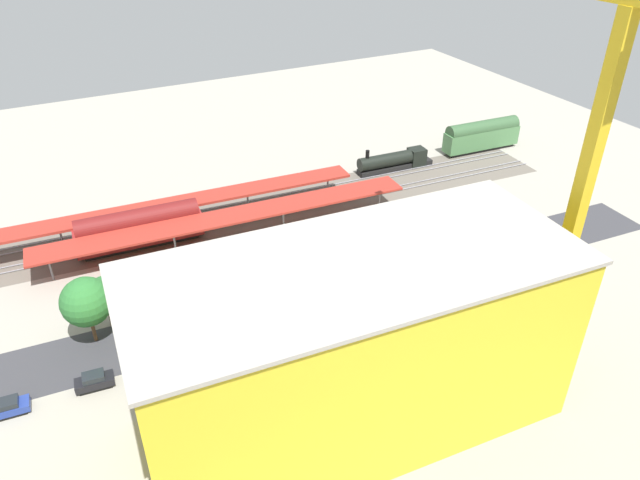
# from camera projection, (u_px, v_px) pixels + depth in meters

# --- Properties ---
(ground_plane) EXTENTS (185.26, 185.26, 0.00)m
(ground_plane) POSITION_uv_depth(u_px,v_px,m) (277.00, 287.00, 79.66)
(ground_plane) COLOR #9E998C
(ground_plane) RESTS_ON ground
(rail_bed) EXTENTS (116.37, 20.08, 0.01)m
(rail_bed) POSITION_uv_depth(u_px,v_px,m) (224.00, 217.00, 95.76)
(rail_bed) COLOR #665E54
(rail_bed) RESTS_ON ground
(street_asphalt) EXTENTS (116.12, 15.97, 0.01)m
(street_asphalt) POSITION_uv_depth(u_px,v_px,m) (289.00, 303.00, 76.71)
(street_asphalt) COLOR #38383D
(street_asphalt) RESTS_ON ground
(track_rails) EXTENTS (115.58, 13.66, 0.12)m
(track_rails) POSITION_uv_depth(u_px,v_px,m) (224.00, 216.00, 95.66)
(track_rails) COLOR #9E9EA8
(track_rails) RESTS_ON ground
(platform_canopy_near) EXTENTS (56.04, 8.18, 4.32)m
(platform_canopy_near) POSITION_uv_depth(u_px,v_px,m) (229.00, 217.00, 87.53)
(platform_canopy_near) COLOR #A82D23
(platform_canopy_near) RESTS_ON ground
(platform_canopy_far) EXTENTS (62.74, 7.93, 4.50)m
(platform_canopy_far) POSITION_uv_depth(u_px,v_px,m) (158.00, 207.00, 89.80)
(platform_canopy_far) COLOR #A82D23
(platform_canopy_far) RESTS_ON ground
(locomotive) EXTENTS (15.03, 3.35, 4.84)m
(locomotive) POSITION_uv_depth(u_px,v_px,m) (396.00, 161.00, 110.02)
(locomotive) COLOR black
(locomotive) RESTS_ON ground
(passenger_coach) EXTENTS (16.18, 4.00, 6.10)m
(passenger_coach) POSITION_uv_depth(u_px,v_px,m) (482.00, 135.00, 116.89)
(passenger_coach) COLOR black
(passenger_coach) RESTS_ON ground
(freight_coach_far) EXTENTS (18.34, 4.25, 6.02)m
(freight_coach_far) POSITION_uv_depth(u_px,v_px,m) (139.00, 227.00, 86.90)
(freight_coach_far) COLOR black
(freight_coach_far) RESTS_ON ground
(parked_car_0) EXTENTS (4.37, 2.25, 1.56)m
(parked_car_0) POSITION_uv_depth(u_px,v_px,m) (406.00, 279.00, 80.05)
(parked_car_0) COLOR black
(parked_car_0) RESTS_ON ground
(parked_car_1) EXTENTS (4.67, 1.97, 1.80)m
(parked_car_1) POSITION_uv_depth(u_px,v_px,m) (357.00, 296.00, 76.74)
(parked_car_1) COLOR black
(parked_car_1) RESTS_ON ground
(parked_car_2) EXTENTS (4.54, 2.25, 1.75)m
(parked_car_2) POSITION_uv_depth(u_px,v_px,m) (294.00, 315.00, 73.50)
(parked_car_2) COLOR black
(parked_car_2) RESTS_ON ground
(parked_car_3) EXTENTS (4.48, 1.94, 1.73)m
(parked_car_3) POSITION_uv_depth(u_px,v_px,m) (233.00, 337.00, 70.07)
(parked_car_3) COLOR black
(parked_car_3) RESTS_ON ground
(parked_car_4) EXTENTS (4.57, 2.20, 1.72)m
(parked_car_4) POSITION_uv_depth(u_px,v_px,m) (168.00, 355.00, 67.41)
(parked_car_4) COLOR black
(parked_car_4) RESTS_ON ground
(parked_car_5) EXTENTS (4.20, 2.15, 1.80)m
(parked_car_5) POSITION_uv_depth(u_px,v_px,m) (94.00, 381.00, 63.96)
(parked_car_5) COLOR black
(parked_car_5) RESTS_ON ground
(parked_car_6) EXTENTS (4.41, 2.17, 1.71)m
(parked_car_6) POSITION_uv_depth(u_px,v_px,m) (7.00, 408.00, 60.83)
(parked_car_6) COLOR black
(parked_car_6) RESTS_ON ground
(construction_building) EXTENTS (41.05, 18.93, 18.56)m
(construction_building) POSITION_uv_depth(u_px,v_px,m) (354.00, 347.00, 56.06)
(construction_building) COLOR yellow
(construction_building) RESTS_ON ground
(construction_roof_slab) EXTENTS (41.68, 19.56, 0.40)m
(construction_roof_slab) POSITION_uv_depth(u_px,v_px,m) (357.00, 264.00, 51.04)
(construction_roof_slab) COLOR #ADA89E
(construction_roof_slab) RESTS_ON construction_building
(tower_crane) EXTENTS (3.60, 23.67, 39.54)m
(tower_crane) POSITION_uv_depth(u_px,v_px,m) (575.00, 166.00, 58.59)
(tower_crane) COLOR gray
(tower_crane) RESTS_ON ground
(box_truck_0) EXTENTS (9.74, 2.65, 3.63)m
(box_truck_0) POSITION_uv_depth(u_px,v_px,m) (227.00, 342.00, 67.87)
(box_truck_0) COLOR black
(box_truck_0) RESTS_ON ground
(box_truck_1) EXTENTS (9.08, 2.35, 3.35)m
(box_truck_1) POSITION_uv_depth(u_px,v_px,m) (360.00, 303.00, 74.08)
(box_truck_1) COLOR black
(box_truck_1) RESTS_ON ground
(box_truck_2) EXTENTS (8.52, 2.83, 3.30)m
(box_truck_2) POSITION_uv_depth(u_px,v_px,m) (416.00, 286.00, 77.23)
(box_truck_2) COLOR black
(box_truck_2) RESTS_ON ground
(street_tree_0) EXTENTS (4.82, 4.82, 6.90)m
(street_tree_0) POSITION_uv_depth(u_px,v_px,m) (106.00, 296.00, 70.77)
(street_tree_0) COLOR brown
(street_tree_0) RESTS_ON ground
(street_tree_1) EXTENTS (5.84, 5.84, 8.64)m
(street_tree_1) POSITION_uv_depth(u_px,v_px,m) (86.00, 302.00, 67.73)
(street_tree_1) COLOR brown
(street_tree_1) RESTS_ON ground
(street_tree_2) EXTENTS (4.98, 4.98, 7.16)m
(street_tree_2) POSITION_uv_depth(u_px,v_px,m) (272.00, 255.00, 77.99)
(street_tree_2) COLOR brown
(street_tree_2) RESTS_ON ground
(street_tree_3) EXTENTS (4.52, 4.52, 7.09)m
(street_tree_3) POSITION_uv_depth(u_px,v_px,m) (229.00, 261.00, 76.47)
(street_tree_3) COLOR brown
(street_tree_3) RESTS_ON ground
(traffic_light) EXTENTS (0.50, 0.36, 6.02)m
(traffic_light) POSITION_uv_depth(u_px,v_px,m) (312.00, 295.00, 71.65)
(traffic_light) COLOR #333333
(traffic_light) RESTS_ON ground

